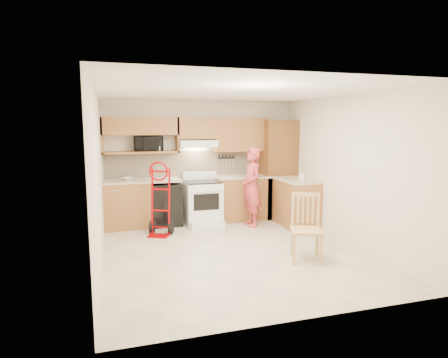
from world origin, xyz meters
name	(u,v)px	position (x,y,z in m)	size (l,w,h in m)	color
floor	(233,252)	(0.00, 0.00, -0.01)	(4.00, 4.50, 0.02)	beige
ceiling	(233,91)	(0.00, 0.00, 2.51)	(4.00, 4.50, 0.02)	white
wall_back	(201,161)	(0.00, 2.26, 1.25)	(4.00, 0.02, 2.50)	beige
wall_front	(303,202)	(0.00, -2.26, 1.25)	(4.00, 0.02, 2.50)	beige
wall_left	(97,179)	(-2.01, 0.00, 1.25)	(0.02, 4.50, 2.50)	beige
wall_right	(345,170)	(2.01, 0.00, 1.25)	(0.02, 4.50, 2.50)	beige
backsplash	(201,163)	(0.00, 2.23, 1.20)	(3.92, 0.03, 0.55)	beige
lower_cab_left	(128,205)	(-1.55, 1.95, 0.45)	(0.90, 0.60, 0.90)	#9B5A2F
dishwasher	(166,204)	(-0.80, 1.95, 0.42)	(0.60, 0.60, 0.85)	black
lower_cab_right	(242,198)	(0.83, 1.95, 0.45)	(1.14, 0.60, 0.90)	#9B5A2F
countertop_left	(142,181)	(-1.25, 1.95, 0.92)	(1.50, 0.63, 0.04)	#BDB19A
countertop_right	(242,177)	(0.83, 1.95, 0.92)	(1.14, 0.63, 0.04)	#BDB19A
cab_return_right	(296,203)	(1.70, 1.15, 0.45)	(0.60, 1.00, 0.90)	#9B5A2F
countertop_return	(297,180)	(1.70, 1.15, 0.92)	(0.63, 1.00, 0.04)	#BDB19A
pantry_tall	(278,169)	(1.65, 1.95, 1.05)	(0.70, 0.60, 2.10)	brown
upper_cab_left	(140,126)	(-1.25, 2.08, 1.98)	(1.50, 0.33, 0.34)	#9B5A2F
upper_shelf_mw	(141,152)	(-1.25, 2.08, 1.47)	(1.50, 0.33, 0.04)	#9B5A2F
upper_cab_center	(197,128)	(-0.12, 2.08, 1.94)	(0.76, 0.33, 0.44)	#9B5A2F
upper_cab_right	(240,135)	(0.83, 2.08, 1.80)	(1.14, 0.33, 0.70)	#9B5A2F
range_hood	(197,144)	(-0.12, 2.02, 1.63)	(0.76, 0.46, 0.14)	white
knife_strip	(226,161)	(0.55, 2.21, 1.24)	(0.40, 0.05, 0.29)	black
microwave	(148,143)	(-1.11, 2.08, 1.64)	(0.55, 0.37, 0.30)	black
range	(204,199)	(-0.07, 1.73, 0.52)	(0.71, 0.93, 1.04)	white
person	(252,187)	(0.82, 1.35, 0.79)	(0.57, 0.38, 1.57)	#C03C41
hand_truck	(159,203)	(-1.01, 1.22, 0.61)	(0.48, 0.44, 1.22)	#A30004
dining_chair	(307,228)	(0.92, -0.69, 0.49)	(0.44, 0.48, 0.99)	tan
soap_bottle	(302,175)	(1.70, 0.95, 1.04)	(0.09, 0.09, 0.20)	white
bowl	(128,179)	(-1.52, 1.95, 0.97)	(0.22, 0.22, 0.05)	white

